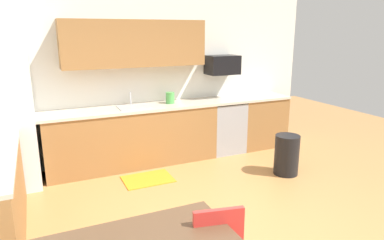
{
  "coord_description": "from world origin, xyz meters",
  "views": [
    {
      "loc": [
        -1.74,
        -2.83,
        2.09
      ],
      "look_at": [
        0.0,
        1.0,
        1.0
      ],
      "focal_mm": 32.41,
      "sensor_mm": 36.0,
      "label": 1
    }
  ],
  "objects_px": {
    "microwave": "(222,65)",
    "kettle": "(170,98)",
    "refrigerator": "(4,124)",
    "trash_bin": "(287,155)",
    "oven_range": "(224,126)"
  },
  "relations": [
    {
      "from": "refrigerator",
      "to": "kettle",
      "type": "bearing_deg",
      "value": 3.1
    },
    {
      "from": "refrigerator",
      "to": "kettle",
      "type": "relative_size",
      "value": 8.96
    },
    {
      "from": "oven_range",
      "to": "kettle",
      "type": "xyz_separation_m",
      "value": [
        -0.99,
        0.05,
        0.56
      ]
    },
    {
      "from": "refrigerator",
      "to": "oven_range",
      "type": "distance_m",
      "value": 3.42
    },
    {
      "from": "microwave",
      "to": "kettle",
      "type": "bearing_deg",
      "value": -177.1
    },
    {
      "from": "refrigerator",
      "to": "trash_bin",
      "type": "xyz_separation_m",
      "value": [
        3.73,
        -1.22,
        -0.6
      ]
    },
    {
      "from": "trash_bin",
      "to": "kettle",
      "type": "relative_size",
      "value": 3.0
    },
    {
      "from": "kettle",
      "to": "microwave",
      "type": "bearing_deg",
      "value": 2.9
    },
    {
      "from": "refrigerator",
      "to": "trash_bin",
      "type": "distance_m",
      "value": 3.97
    },
    {
      "from": "microwave",
      "to": "kettle",
      "type": "xyz_separation_m",
      "value": [
        -0.99,
        -0.05,
        -0.5
      ]
    },
    {
      "from": "trash_bin",
      "to": "kettle",
      "type": "xyz_separation_m",
      "value": [
        -1.32,
        1.35,
        0.72
      ]
    },
    {
      "from": "trash_bin",
      "to": "microwave",
      "type": "bearing_deg",
      "value": 103.48
    },
    {
      "from": "microwave",
      "to": "kettle",
      "type": "height_order",
      "value": "microwave"
    },
    {
      "from": "trash_bin",
      "to": "kettle",
      "type": "distance_m",
      "value": 2.02
    },
    {
      "from": "microwave",
      "to": "kettle",
      "type": "relative_size",
      "value": 2.7
    }
  ]
}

